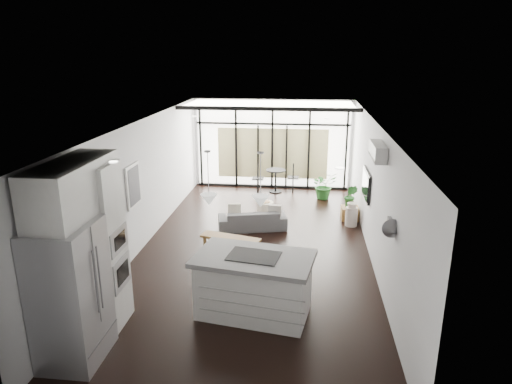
% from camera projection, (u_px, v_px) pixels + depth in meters
% --- Properties ---
extents(floor, '(5.00, 10.00, 0.00)m').
position_uv_depth(floor, '(254.00, 250.00, 10.10)').
color(floor, black).
rests_on(floor, ground).
extents(ceiling, '(5.00, 10.00, 0.00)m').
position_uv_depth(ceiling, '(254.00, 124.00, 9.27)').
color(ceiling, white).
rests_on(ceiling, ground).
extents(wall_left, '(0.02, 10.00, 2.80)m').
position_uv_depth(wall_left, '(141.00, 186.00, 9.95)').
color(wall_left, silver).
rests_on(wall_left, ground).
extents(wall_right, '(0.02, 10.00, 2.80)m').
position_uv_depth(wall_right, '(374.00, 193.00, 9.42)').
color(wall_right, silver).
rests_on(wall_right, ground).
extents(wall_back, '(5.00, 0.02, 2.80)m').
position_uv_depth(wall_back, '(273.00, 144.00, 14.43)').
color(wall_back, silver).
rests_on(wall_back, ground).
extents(wall_front, '(5.00, 0.02, 2.80)m').
position_uv_depth(wall_front, '(201.00, 322.00, 4.94)').
color(wall_front, silver).
rests_on(wall_front, ground).
extents(glazing, '(5.00, 0.20, 2.80)m').
position_uv_depth(glazing, '(272.00, 145.00, 14.32)').
color(glazing, black).
rests_on(glazing, ground).
extents(skylight, '(4.70, 1.90, 0.06)m').
position_uv_depth(skylight, '(270.00, 104.00, 13.08)').
color(skylight, white).
rests_on(skylight, ceiling).
extents(neighbour_building, '(3.50, 0.02, 1.60)m').
position_uv_depth(neighbour_building, '(272.00, 154.00, 14.47)').
color(neighbour_building, '#CBC883').
rests_on(neighbour_building, ground).
extents(island, '(2.07, 1.43, 1.04)m').
position_uv_depth(island, '(254.00, 285.00, 7.52)').
color(island, silver).
rests_on(island, floor).
extents(cooktop, '(0.90, 0.68, 0.01)m').
position_uv_depth(cooktop, '(254.00, 256.00, 7.37)').
color(cooktop, black).
rests_on(cooktop, island).
extents(fridge, '(0.78, 0.98, 2.03)m').
position_uv_depth(fridge, '(71.00, 294.00, 6.28)').
color(fridge, '#96969B').
rests_on(fridge, floor).
extents(appliance_column, '(0.68, 0.72, 2.64)m').
position_uv_depth(appliance_column, '(98.00, 247.00, 7.04)').
color(appliance_column, silver).
rests_on(appliance_column, floor).
extents(upper_cabinets, '(0.62, 1.75, 0.86)m').
position_uv_depth(upper_cabinets, '(73.00, 192.00, 6.31)').
color(upper_cabinets, silver).
rests_on(upper_cabinets, wall_left).
extents(pendant_left, '(0.26, 0.26, 0.18)m').
position_uv_depth(pendant_left, '(209.00, 200.00, 7.03)').
color(pendant_left, white).
rests_on(pendant_left, ceiling).
extents(pendant_right, '(0.26, 0.26, 0.18)m').
position_uv_depth(pendant_right, '(260.00, 202.00, 6.95)').
color(pendant_right, white).
rests_on(pendant_right, ceiling).
extents(sofa, '(1.73, 0.86, 0.65)m').
position_uv_depth(sofa, '(252.00, 216.00, 11.21)').
color(sofa, '#49494B').
rests_on(sofa, floor).
extents(console_bench, '(1.35, 0.66, 0.42)m').
position_uv_depth(console_bench, '(231.00, 246.00, 9.79)').
color(console_bench, brown).
rests_on(console_bench, floor).
extents(pouf, '(0.51, 0.51, 0.35)m').
position_uv_depth(pouf, '(265.00, 208.00, 12.23)').
color(pouf, beige).
rests_on(pouf, floor).
extents(crate, '(0.45, 0.45, 0.33)m').
position_uv_depth(crate, '(350.00, 213.00, 11.90)').
color(crate, brown).
rests_on(crate, floor).
extents(plant_tall, '(1.02, 1.06, 0.63)m').
position_uv_depth(plant_tall, '(324.00, 188.00, 13.53)').
color(plant_tall, '#246324').
rests_on(plant_tall, floor).
extents(plant_crate, '(0.52, 0.69, 0.27)m').
position_uv_depth(plant_crate, '(350.00, 202.00, 11.81)').
color(plant_crate, '#246324').
rests_on(plant_crate, crate).
extents(milk_can, '(0.34, 0.34, 0.60)m').
position_uv_depth(milk_can, '(351.00, 214.00, 11.42)').
color(milk_can, beige).
rests_on(milk_can, floor).
extents(bistro_set, '(1.55, 0.88, 0.70)m').
position_uv_depth(bistro_set, '(276.00, 181.00, 14.15)').
color(bistro_set, black).
rests_on(bistro_set, floor).
extents(tv, '(0.05, 1.10, 0.65)m').
position_uv_depth(tv, '(366.00, 184.00, 10.40)').
color(tv, black).
rests_on(tv, wall_right).
extents(ac_unit, '(0.22, 0.90, 0.30)m').
position_uv_depth(ac_unit, '(378.00, 152.00, 8.36)').
color(ac_unit, silver).
rests_on(ac_unit, wall_right).
extents(framed_art, '(0.04, 0.70, 0.90)m').
position_uv_depth(framed_art, '(133.00, 186.00, 9.43)').
color(framed_art, black).
rests_on(framed_art, wall_left).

